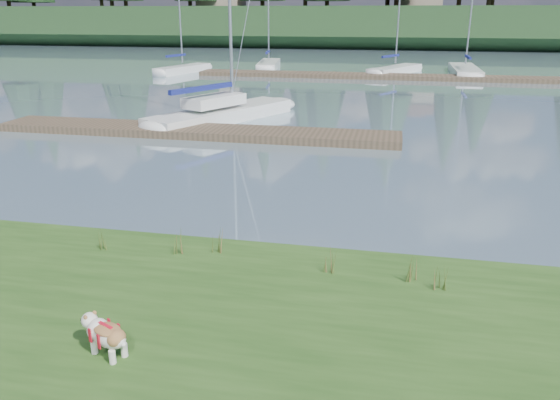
# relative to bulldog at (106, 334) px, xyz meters

# --- Properties ---
(ground) EXTENTS (200.00, 200.00, 0.00)m
(ground) POSITION_rel_bulldog_xyz_m (-0.18, 35.49, -0.66)
(ground) COLOR gray
(ground) RESTS_ON ground
(bank) EXTENTS (60.00, 9.00, 0.35)m
(bank) POSITION_rel_bulldog_xyz_m (-0.18, -0.51, -0.48)
(bank) COLOR #2F531D
(bank) RESTS_ON ground
(ridge) EXTENTS (200.00, 20.00, 5.00)m
(ridge) POSITION_rel_bulldog_xyz_m (-0.18, 78.49, 1.84)
(ridge) COLOR #193117
(ridge) RESTS_ON ground
(bulldog) EXTENTS (0.83, 0.57, 0.49)m
(bulldog) POSITION_rel_bulldog_xyz_m (0.00, 0.00, 0.00)
(bulldog) COLOR silver
(bulldog) RESTS_ON bank
(sailboat_main) EXTENTS (5.45, 8.59, 12.59)m
(sailboat_main) POSITION_rel_bulldog_xyz_m (-3.71, 18.05, -0.23)
(sailboat_main) COLOR silver
(sailboat_main) RESTS_ON ground
(dock_near) EXTENTS (16.00, 2.00, 0.30)m
(dock_near) POSITION_rel_bulldog_xyz_m (-4.18, 14.49, -0.51)
(dock_near) COLOR #4C3D2C
(dock_near) RESTS_ON ground
(dock_far) EXTENTS (26.00, 2.20, 0.30)m
(dock_far) POSITION_rel_bulldog_xyz_m (1.82, 35.49, -0.51)
(dock_far) COLOR #4C3D2C
(dock_far) RESTS_ON ground
(sailboat_bg_0) EXTENTS (3.03, 6.66, 9.68)m
(sailboat_bg_0) POSITION_rel_bulldog_xyz_m (-12.92, 36.54, -0.33)
(sailboat_bg_0) COLOR silver
(sailboat_bg_0) RESTS_ON ground
(sailboat_bg_1) EXTENTS (2.63, 7.92, 11.63)m
(sailboat_bg_1) POSITION_rel_bulldog_xyz_m (-7.43, 41.94, -0.33)
(sailboat_bg_1) COLOR silver
(sailboat_bg_1) RESTS_ON ground
(sailboat_bg_2) EXTENTS (4.61, 7.26, 11.17)m
(sailboat_bg_2) POSITION_rel_bulldog_xyz_m (3.61, 39.46, -0.33)
(sailboat_bg_2) COLOR silver
(sailboat_bg_2) RESTS_ON ground
(sailboat_bg_3) EXTENTS (1.88, 9.26, 13.44)m
(sailboat_bg_3) POSITION_rel_bulldog_xyz_m (8.59, 40.25, -0.33)
(sailboat_bg_3) COLOR silver
(sailboat_bg_3) RESTS_ON ground
(weed_0) EXTENTS (0.17, 0.14, 0.60)m
(weed_0) POSITION_rel_bulldog_xyz_m (-0.29, 3.18, -0.05)
(weed_0) COLOR #475B23
(weed_0) RESTS_ON bank
(weed_1) EXTENTS (0.17, 0.14, 0.51)m
(weed_1) POSITION_rel_bulldog_xyz_m (0.43, 3.35, -0.09)
(weed_1) COLOR #475B23
(weed_1) RESTS_ON bank
(weed_2) EXTENTS (0.17, 0.14, 0.78)m
(weed_2) POSITION_rel_bulldog_xyz_m (3.96, 2.90, 0.02)
(weed_2) COLOR #475B23
(weed_2) RESTS_ON bank
(weed_3) EXTENTS (0.17, 0.14, 0.45)m
(weed_3) POSITION_rel_bulldog_xyz_m (-1.77, 3.03, -0.12)
(weed_3) COLOR #475B23
(weed_3) RESTS_ON bank
(weed_4) EXTENTS (0.17, 0.14, 0.48)m
(weed_4) POSITION_rel_bulldog_xyz_m (2.53, 2.91, -0.10)
(weed_4) COLOR #475B23
(weed_4) RESTS_ON bank
(weed_5) EXTENTS (0.17, 0.14, 0.62)m
(weed_5) POSITION_rel_bulldog_xyz_m (4.35, 2.75, -0.05)
(weed_5) COLOR #475B23
(weed_5) RESTS_ON bank
(mud_lip) EXTENTS (60.00, 0.50, 0.14)m
(mud_lip) POSITION_rel_bulldog_xyz_m (-0.18, 3.89, -0.59)
(mud_lip) COLOR #33281C
(mud_lip) RESTS_ON ground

